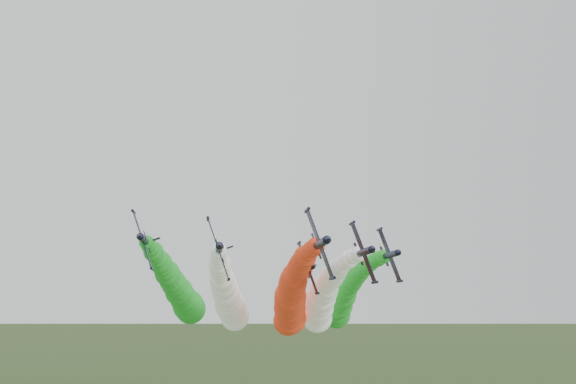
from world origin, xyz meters
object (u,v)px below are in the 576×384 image
Objects in this scene: jet_inner_left at (229,299)px; jet_outer_right at (342,299)px; jet_inner_right at (322,301)px; jet_outer_left at (180,293)px; jet_lead at (291,301)px; jet_trail at (289,307)px.

jet_outer_right reaches higher than jet_inner_left.
jet_outer_left is at bearing 166.57° from jet_inner_right.
jet_outer_left reaches higher than jet_inner_right.
jet_lead is at bearing -38.50° from jet_inner_left.
jet_inner_left reaches higher than jet_trail.
jet_outer_left is 1.00× the size of jet_trail.
jet_outer_right is (29.19, 11.28, 0.15)m from jet_inner_left.
jet_outer_left is (-33.09, 7.90, 1.93)m from jet_inner_right.
jet_outer_right is at bearing 5.04° from jet_outer_left.
jet_lead is 1.00× the size of jet_outer_right.
jet_trail is at bearing 46.96° from jet_inner_left.
jet_inner_right is 13.78m from jet_outer_right.
jet_inner_right is at bearing -72.28° from jet_trail.
jet_inner_left is at bearing -33.80° from jet_outer_left.
jet_inner_left is 1.00× the size of jet_inner_right.
jet_outer_right is at bearing 53.32° from jet_lead.
jet_inner_right is 1.00× the size of jet_outer_left.
jet_lead is 1.00× the size of jet_inner_left.
jet_outer_right is (16.14, 21.66, 0.49)m from jet_lead.
jet_inner_right is (21.60, -0.21, -0.38)m from jet_inner_left.
jet_trail is (16.04, 17.18, -1.87)m from jet_inner_left.
jet_outer_right is 1.00× the size of jet_trail.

